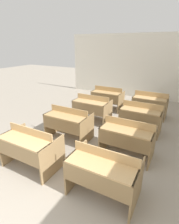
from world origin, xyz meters
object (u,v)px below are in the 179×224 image
Objects in this scene: bench_second_left at (68,122)px; bench_back_left at (107,97)px; bench_back_right at (150,104)px; bench_second_right at (127,137)px; bench_front_left at (30,147)px; bench_front_right at (104,172)px; bench_third_right at (141,116)px; bench_third_left at (92,107)px.

bench_back_left is at bearing 89.90° from bench_second_left.
bench_second_right is at bearing -89.84° from bench_back_right.
bench_front_left and bench_second_left have the same top height.
bench_front_right is 2.62m from bench_third_right.
bench_back_right is at bearing 89.65° from bench_third_right.
bench_second_left is at bearing 179.60° from bench_second_right.
bench_third_left is 1.57m from bench_third_right.
bench_second_left is at bearing -90.10° from bench_back_left.
bench_second_left is 1.00× the size of bench_back_left.
bench_second_right is 2.07m from bench_third_left.
bench_second_left and bench_back_right have the same top height.
bench_front_right is at bearing -90.09° from bench_second_right.
bench_third_right is at bearing 0.38° from bench_third_left.
bench_second_left is (0.01, 1.32, 0.00)m from bench_front_left.
bench_front_left and bench_third_left have the same top height.
bench_back_right is at bearing 67.93° from bench_front_left.
bench_front_right and bench_second_right have the same top height.
bench_third_left is at bearing 121.25° from bench_front_right.
bench_second_right is 1.00× the size of bench_back_right.
bench_third_right and bench_back_right have the same top height.
bench_back_right is (1.58, 1.30, 0.00)m from bench_third_left.
bench_third_left is (-1.59, 1.33, 0.00)m from bench_second_right.
bench_second_left is at bearing 140.93° from bench_front_right.
bench_second_left is 2.06m from bench_third_right.
bench_third_right is at bearing 90.66° from bench_second_right.
bench_third_left is at bearing -89.68° from bench_back_left.
bench_back_left is at bearing 90.32° from bench_third_left.
bench_front_right is 3.05m from bench_third_left.
bench_front_left is 1.00× the size of bench_third_left.
bench_front_right is 1.00× the size of bench_back_left.
bench_second_left is 1.00× the size of bench_third_right.
bench_front_right is (1.60, 0.03, 0.00)m from bench_front_left.
bench_front_left is at bearing -120.98° from bench_third_right.
bench_front_right is at bearing -89.92° from bench_back_right.
bench_back_left is (-1.59, 2.62, 0.00)m from bench_second_right.
bench_front_left is 4.25m from bench_back_right.
bench_front_right is 1.00× the size of bench_second_left.
bench_front_right is 1.28m from bench_second_right.
bench_back_left and bench_back_right have the same top height.
bench_back_left is (-1.58, 1.28, 0.00)m from bench_third_right.
bench_second_left is (-1.60, 1.30, 0.00)m from bench_front_right.
bench_front_left is 3.09m from bench_third_right.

